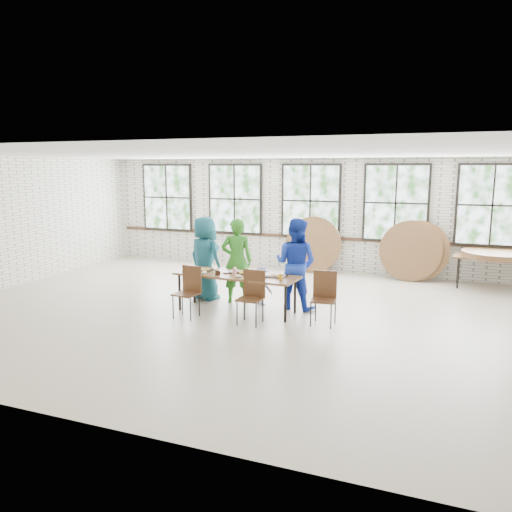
# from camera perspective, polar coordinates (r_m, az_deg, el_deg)

# --- Properties ---
(room) EXTENTS (12.00, 12.00, 12.00)m
(room) POSITION_cam_1_polar(r_m,az_deg,el_deg) (13.44, 6.26, 6.08)
(room) COLOR #B5A690
(room) RESTS_ON ground
(dining_table) EXTENTS (2.45, 0.97, 0.74)m
(dining_table) POSITION_cam_1_polar(r_m,az_deg,el_deg) (9.54, -2.24, -2.40)
(dining_table) COLOR brown
(dining_table) RESTS_ON ground
(chair_near_left) EXTENTS (0.47, 0.46, 0.95)m
(chair_near_left) POSITION_cam_1_polar(r_m,az_deg,el_deg) (9.35, -7.66, -3.56)
(chair_near_left) COLOR #4C2D19
(chair_near_left) RESTS_ON ground
(chair_near_right) EXTENTS (0.43, 0.42, 0.95)m
(chair_near_right) POSITION_cam_1_polar(r_m,az_deg,el_deg) (8.92, -0.44, -4.15)
(chair_near_right) COLOR #4C2D19
(chair_near_right) RESTS_ON ground
(chair_spare) EXTENTS (0.46, 0.45, 0.95)m
(chair_spare) POSITION_cam_1_polar(r_m,az_deg,el_deg) (8.93, 7.80, -4.22)
(chair_spare) COLOR #4C2D19
(chair_spare) RESTS_ON ground
(adult_teal) EXTENTS (1.00, 0.82, 1.75)m
(adult_teal) POSITION_cam_1_polar(r_m,az_deg,el_deg) (10.50, -5.85, -0.25)
(adult_teal) COLOR #1B5967
(adult_teal) RESTS_ON ground
(adult_green) EXTENTS (0.75, 0.63, 1.75)m
(adult_green) POSITION_cam_1_polar(r_m,az_deg,el_deg) (10.20, -2.20, -0.54)
(adult_green) COLOR #2D7D21
(adult_green) RESTS_ON ground
(toddler) EXTENTS (0.59, 0.46, 0.80)m
(toddler) POSITION_cam_1_polar(r_m,az_deg,el_deg) (10.10, 0.65, -3.40)
(toddler) COLOR #171647
(toddler) RESTS_ON ground
(adult_blue) EXTENTS (0.97, 0.81, 1.79)m
(adult_blue) POSITION_cam_1_polar(r_m,az_deg,el_deg) (9.77, 4.55, -0.89)
(adult_blue) COLOR #1835AD
(adult_blue) RESTS_ON ground
(storage_table) EXTENTS (1.86, 0.92, 0.74)m
(storage_table) POSITION_cam_1_polar(r_m,az_deg,el_deg) (12.62, 25.73, -0.35)
(storage_table) COLOR brown
(storage_table) RESTS_ON ground
(tabletop_clutter) EXTENTS (1.99, 0.64, 0.11)m
(tabletop_clutter) POSITION_cam_1_polar(r_m,az_deg,el_deg) (9.46, -1.82, -2.04)
(tabletop_clutter) COLOR black
(tabletop_clutter) RESTS_ON dining_table
(round_tops_stacked) EXTENTS (1.50, 1.50, 0.13)m
(round_tops_stacked) POSITION_cam_1_polar(r_m,az_deg,el_deg) (12.60, 25.77, 0.18)
(round_tops_stacked) COLOR brown
(round_tops_stacked) RESTS_ON storage_table
(round_tops_leaning) EXTENTS (4.15, 0.47, 1.48)m
(round_tops_leaning) POSITION_cam_1_polar(r_m,az_deg,el_deg) (12.92, 13.84, 0.80)
(round_tops_leaning) COLOR brown
(round_tops_leaning) RESTS_ON ground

